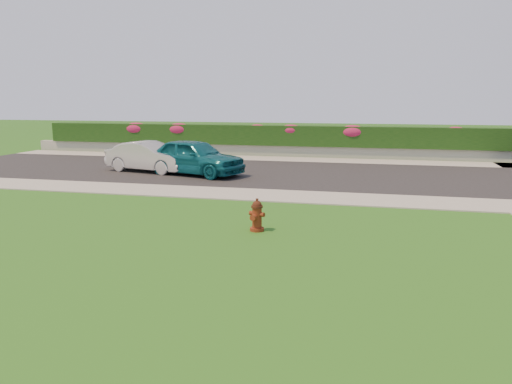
# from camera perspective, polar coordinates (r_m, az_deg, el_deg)

# --- Properties ---
(ground) EXTENTS (120.00, 120.00, 0.00)m
(ground) POSITION_cam_1_polar(r_m,az_deg,el_deg) (7.77, -4.96, -13.23)
(ground) COLOR black
(ground) RESTS_ON ground
(street_far) EXTENTS (26.00, 8.00, 0.04)m
(street_far) POSITION_cam_1_polar(r_m,az_deg,el_deg) (22.20, -5.80, 2.45)
(street_far) COLOR black
(street_far) RESTS_ON ground
(sidewalk_far) EXTENTS (24.00, 2.00, 0.04)m
(sidewalk_far) POSITION_cam_1_polar(r_m,az_deg,el_deg) (18.06, -14.05, 0.32)
(sidewalk_far) COLOR gray
(sidewalk_far) RESTS_ON ground
(sidewalk_beyond) EXTENTS (34.00, 2.00, 0.04)m
(sidewalk_beyond) POSITION_cam_1_polar(r_m,az_deg,el_deg) (26.13, 6.20, 3.67)
(sidewalk_beyond) COLOR gray
(sidewalk_beyond) RESTS_ON ground
(retaining_wall) EXTENTS (34.00, 0.40, 0.60)m
(retaining_wall) POSITION_cam_1_polar(r_m,az_deg,el_deg) (27.58, 6.62, 4.60)
(retaining_wall) COLOR gray
(retaining_wall) RESTS_ON ground
(hedge) EXTENTS (32.00, 0.90, 1.10)m
(hedge) POSITION_cam_1_polar(r_m,az_deg,el_deg) (27.60, 6.68, 6.38)
(hedge) COLOR black
(hedge) RESTS_ON retaining_wall
(fire_hydrant) EXTENTS (0.41, 0.39, 0.79)m
(fire_hydrant) POSITION_cam_1_polar(r_m,az_deg,el_deg) (11.98, 0.09, -2.72)
(fire_hydrant) COLOR #57210D
(fire_hydrant) RESTS_ON ground
(sedan_teal) EXTENTS (4.71, 3.02, 1.49)m
(sedan_teal) POSITION_cam_1_polar(r_m,az_deg,el_deg) (20.81, -7.10, 4.01)
(sedan_teal) COLOR #0C5360
(sedan_teal) RESTS_ON street_far
(sedan_silver) EXTENTS (4.13, 2.23, 1.29)m
(sedan_silver) POSITION_cam_1_polar(r_m,az_deg,el_deg) (22.06, -12.09, 3.97)
(sedan_silver) COLOR #B2B5BB
(sedan_silver) RESTS_ON street_far
(flower_clump_a) EXTENTS (1.43, 0.92, 0.71)m
(flower_clump_a) POSITION_cam_1_polar(r_m,az_deg,el_deg) (30.61, -13.53, 7.06)
(flower_clump_a) COLOR #B81F54
(flower_clump_a) RESTS_ON hedge
(flower_clump_b) EXTENTS (1.42, 0.91, 0.71)m
(flower_clump_b) POSITION_cam_1_polar(r_m,az_deg,el_deg) (29.48, -8.78, 7.11)
(flower_clump_b) COLOR #B81F54
(flower_clump_b) RESTS_ON hedge
(flower_clump_c) EXTENTS (1.05, 0.67, 0.52)m
(flower_clump_c) POSITION_cam_1_polar(r_m,az_deg,el_deg) (28.04, 0.17, 7.21)
(flower_clump_c) COLOR #B81F54
(flower_clump_c) RESTS_ON hedge
(flower_clump_d) EXTENTS (1.23, 0.79, 0.61)m
(flower_clump_d) POSITION_cam_1_polar(r_m,az_deg,el_deg) (27.67, 4.02, 7.07)
(flower_clump_d) COLOR #B81F54
(flower_clump_d) RESTS_ON hedge
(flower_clump_e) EXTENTS (1.45, 0.93, 0.72)m
(flower_clump_e) POSITION_cam_1_polar(r_m,az_deg,el_deg) (27.32, 10.96, 6.77)
(flower_clump_e) COLOR #B81F54
(flower_clump_e) RESTS_ON hedge
(flower_clump_f) EXTENTS (1.05, 0.68, 0.53)m
(flower_clump_f) POSITION_cam_1_polar(r_m,az_deg,el_deg) (27.57, 21.84, 6.40)
(flower_clump_f) COLOR #B81F54
(flower_clump_f) RESTS_ON hedge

